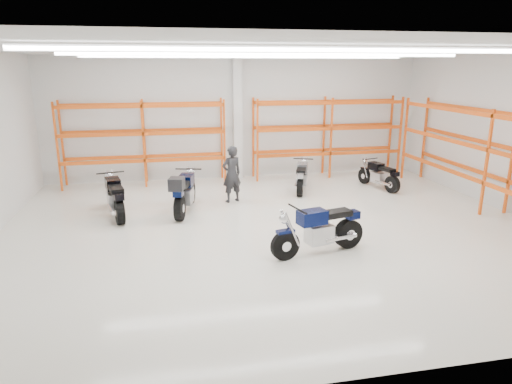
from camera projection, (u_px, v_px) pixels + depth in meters
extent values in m
plane|color=silver|center=(274.00, 229.00, 11.94)|extent=(14.00, 14.00, 0.00)
cube|color=silver|center=(237.00, 118.00, 17.00)|extent=(14.00, 0.02, 4.50)
cube|color=silver|center=(389.00, 222.00, 5.67)|extent=(14.00, 0.02, 4.50)
cube|color=white|center=(276.00, 49.00, 10.73)|extent=(14.00, 12.00, 0.02)
cube|color=white|center=(317.00, 50.00, 7.92)|extent=(10.00, 0.22, 0.10)
cube|color=white|center=(271.00, 54.00, 11.23)|extent=(10.00, 0.22, 0.10)
cube|color=white|center=(249.00, 56.00, 14.06)|extent=(10.00, 0.22, 0.10)
cylinder|color=black|center=(285.00, 246.00, 9.96)|extent=(0.68, 0.29, 0.67)
cylinder|color=black|center=(348.00, 234.00, 10.64)|extent=(0.72, 0.36, 0.69)
cylinder|color=silver|center=(285.00, 246.00, 9.96)|extent=(0.25, 0.20, 0.22)
cylinder|color=silver|center=(348.00, 234.00, 10.64)|extent=(0.29, 0.27, 0.25)
cube|color=#070E36|center=(285.00, 231.00, 9.87)|extent=(0.43, 0.26, 0.07)
cube|color=#B7B7BC|center=(319.00, 234.00, 10.28)|extent=(0.66, 0.53, 0.42)
cube|color=#A5A5AA|center=(335.00, 236.00, 10.48)|extent=(0.79, 0.31, 0.09)
cube|color=#070E36|center=(312.00, 217.00, 10.08)|extent=(0.70, 0.52, 0.31)
cube|color=black|center=(336.00, 214.00, 10.34)|extent=(0.79, 0.50, 0.13)
cube|color=#070E36|center=(352.00, 215.00, 10.55)|extent=(0.34, 0.31, 0.18)
cylinder|color=black|center=(298.00, 209.00, 9.86)|extent=(0.22, 0.77, 0.04)
sphere|color=silver|center=(284.00, 219.00, 9.77)|extent=(0.21, 0.21, 0.21)
cylinder|color=silver|center=(341.00, 238.00, 10.34)|extent=(0.84, 0.29, 0.10)
cylinder|color=black|center=(111.00, 197.00, 13.68)|extent=(0.28, 0.68, 0.67)
cylinder|color=black|center=(120.00, 212.00, 12.22)|extent=(0.35, 0.72, 0.69)
cylinder|color=silver|center=(111.00, 197.00, 13.68)|extent=(0.20, 0.25, 0.22)
cylinder|color=silver|center=(120.00, 212.00, 12.22)|extent=(0.27, 0.29, 0.24)
cube|color=black|center=(110.00, 186.00, 13.59)|extent=(0.25, 0.43, 0.07)
cube|color=#B7B7BC|center=(115.00, 200.00, 12.89)|extent=(0.52, 0.65, 0.42)
cube|color=#A5A5AA|center=(118.00, 208.00, 12.55)|extent=(0.31, 0.79, 0.09)
cube|color=black|center=(113.00, 184.00, 12.95)|extent=(0.51, 0.69, 0.31)
cube|color=black|center=(116.00, 189.00, 12.41)|extent=(0.49, 0.79, 0.13)
cube|color=black|center=(119.00, 196.00, 12.02)|extent=(0.30, 0.34, 0.18)
cylinder|color=black|center=(110.00, 173.00, 13.22)|extent=(0.77, 0.22, 0.04)
sphere|color=silver|center=(109.00, 176.00, 13.56)|extent=(0.21, 0.21, 0.21)
cylinder|color=silver|center=(111.00, 209.00, 12.44)|extent=(0.29, 0.83, 0.10)
cylinder|color=black|center=(191.00, 192.00, 14.14)|extent=(0.30, 0.68, 0.67)
cylinder|color=black|center=(180.00, 208.00, 12.52)|extent=(0.37, 0.72, 0.69)
cylinder|color=silver|center=(191.00, 192.00, 14.14)|extent=(0.21, 0.26, 0.22)
cylinder|color=silver|center=(180.00, 208.00, 12.52)|extent=(0.28, 0.29, 0.25)
cube|color=#071038|center=(191.00, 182.00, 14.05)|extent=(0.26, 0.43, 0.07)
cube|color=#B7B7BC|center=(185.00, 196.00, 13.27)|extent=(0.54, 0.66, 0.42)
cube|color=#A5A5AA|center=(183.00, 204.00, 12.89)|extent=(0.33, 0.79, 0.09)
cube|color=#071038|center=(186.00, 180.00, 13.34)|extent=(0.52, 0.70, 0.31)
cube|color=black|center=(182.00, 185.00, 12.74)|extent=(0.51, 0.80, 0.13)
cube|color=#071038|center=(178.00, 193.00, 12.31)|extent=(0.31, 0.34, 0.18)
cylinder|color=black|center=(188.00, 169.00, 13.64)|extent=(0.77, 0.23, 0.04)
sphere|color=silver|center=(191.00, 172.00, 14.02)|extent=(0.21, 0.21, 0.21)
cylinder|color=silver|center=(176.00, 204.00, 12.85)|extent=(0.31, 0.84, 0.10)
cube|color=black|center=(177.00, 184.00, 12.11)|extent=(0.47, 0.51, 0.34)
cylinder|color=black|center=(303.00, 177.00, 16.26)|extent=(0.32, 0.59, 0.59)
cylinder|color=black|center=(300.00, 187.00, 14.85)|extent=(0.39, 0.63, 0.61)
cylinder|color=silver|center=(303.00, 177.00, 16.26)|extent=(0.20, 0.23, 0.20)
cylinder|color=silver|center=(300.00, 187.00, 14.85)|extent=(0.26, 0.27, 0.22)
cube|color=gray|center=(304.00, 169.00, 16.18)|extent=(0.27, 0.38, 0.06)
cube|color=#B7B7BC|center=(302.00, 179.00, 15.50)|extent=(0.52, 0.61, 0.37)
cube|color=#A5A5AA|center=(301.00, 184.00, 15.17)|extent=(0.36, 0.68, 0.08)
cube|color=gray|center=(302.00, 167.00, 15.56)|extent=(0.51, 0.63, 0.28)
cube|color=black|center=(301.00, 170.00, 15.04)|extent=(0.51, 0.71, 0.12)
cube|color=gray|center=(300.00, 176.00, 14.67)|extent=(0.29, 0.32, 0.16)
cylinder|color=black|center=(303.00, 159.00, 15.82)|extent=(0.65, 0.28, 0.04)
sphere|color=silver|center=(304.00, 162.00, 16.15)|extent=(0.19, 0.19, 0.19)
cylinder|color=silver|center=(296.00, 184.00, 15.16)|extent=(0.35, 0.72, 0.09)
cylinder|color=black|center=(364.00, 176.00, 16.44)|extent=(0.26, 0.57, 0.56)
cylinder|color=black|center=(392.00, 185.00, 15.24)|extent=(0.32, 0.61, 0.58)
cylinder|color=silver|center=(364.00, 176.00, 16.44)|extent=(0.18, 0.22, 0.19)
cylinder|color=silver|center=(392.00, 185.00, 15.24)|extent=(0.24, 0.25, 0.21)
cube|color=black|center=(365.00, 168.00, 16.37)|extent=(0.23, 0.36, 0.06)
cube|color=#B7B7BC|center=(379.00, 177.00, 15.79)|extent=(0.46, 0.56, 0.36)
cube|color=#A5A5AA|center=(386.00, 182.00, 15.51)|extent=(0.29, 0.66, 0.08)
cube|color=black|center=(376.00, 166.00, 15.84)|extent=(0.45, 0.59, 0.26)
cube|color=black|center=(387.00, 169.00, 15.39)|extent=(0.44, 0.67, 0.11)
cube|color=black|center=(395.00, 174.00, 15.07)|extent=(0.27, 0.29, 0.15)
cylinder|color=black|center=(370.00, 159.00, 16.05)|extent=(0.64, 0.21, 0.03)
sphere|color=silver|center=(365.00, 162.00, 16.33)|extent=(0.18, 0.18, 0.18)
cylinder|color=silver|center=(383.00, 183.00, 15.41)|extent=(0.28, 0.70, 0.08)
imported|color=black|center=(232.00, 174.00, 14.11)|extent=(0.75, 0.62, 1.77)
cube|color=white|center=(238.00, 118.00, 16.83)|extent=(0.32, 0.32, 4.50)
cube|color=#DB480A|center=(62.00, 144.00, 15.91)|extent=(0.07, 0.07, 3.00)
cube|color=#DB480A|center=(57.00, 147.00, 15.15)|extent=(0.07, 0.07, 3.00)
cube|color=#DB480A|center=(145.00, 141.00, 16.44)|extent=(0.07, 0.07, 3.00)
cube|color=#DB480A|center=(144.00, 145.00, 15.69)|extent=(0.07, 0.07, 3.00)
cube|color=#DB480A|center=(222.00, 139.00, 16.97)|extent=(0.07, 0.07, 3.00)
cube|color=#DB480A|center=(224.00, 142.00, 16.22)|extent=(0.07, 0.07, 3.00)
cube|color=#DB480A|center=(146.00, 156.00, 16.59)|extent=(5.60, 0.07, 0.12)
cube|color=#DB480A|center=(145.00, 161.00, 15.84)|extent=(5.60, 0.07, 0.12)
cube|color=#DB480A|center=(144.00, 131.00, 16.34)|extent=(5.60, 0.07, 0.12)
cube|color=#DB480A|center=(143.00, 134.00, 15.59)|extent=(5.60, 0.07, 0.12)
cube|color=#DB480A|center=(142.00, 104.00, 16.09)|extent=(5.60, 0.07, 0.12)
cube|color=#DB480A|center=(141.00, 106.00, 15.33)|extent=(5.60, 0.07, 0.12)
cube|color=#DB480A|center=(253.00, 138.00, 17.20)|extent=(0.07, 0.07, 3.00)
cube|color=#DB480A|center=(257.00, 141.00, 16.45)|extent=(0.07, 0.07, 3.00)
cube|color=#DB480A|center=(324.00, 136.00, 17.74)|extent=(0.07, 0.07, 3.00)
cube|color=#DB480A|center=(331.00, 139.00, 16.98)|extent=(0.07, 0.07, 3.00)
cube|color=#DB480A|center=(390.00, 133.00, 18.27)|extent=(0.07, 0.07, 3.00)
cube|color=#DB480A|center=(400.00, 136.00, 17.51)|extent=(0.07, 0.07, 3.00)
cube|color=#DB480A|center=(323.00, 150.00, 17.89)|extent=(5.60, 0.07, 0.12)
cube|color=#DB480A|center=(330.00, 154.00, 17.13)|extent=(5.60, 0.07, 0.12)
cube|color=#DB480A|center=(324.00, 126.00, 17.63)|extent=(5.60, 0.07, 0.12)
cube|color=#DB480A|center=(331.00, 129.00, 16.88)|extent=(5.60, 0.07, 0.12)
cube|color=#DB480A|center=(325.00, 101.00, 17.38)|extent=(5.60, 0.07, 0.12)
cube|color=#DB480A|center=(333.00, 103.00, 16.63)|extent=(5.60, 0.07, 0.12)
cube|color=#DB480A|center=(512.00, 162.00, 12.84)|extent=(0.07, 0.07, 3.00)
cube|color=#DB480A|center=(486.00, 163.00, 12.69)|extent=(0.07, 0.07, 3.00)
cube|color=#DB480A|center=(424.00, 138.00, 17.09)|extent=(0.07, 0.07, 3.00)
cube|color=#DB480A|center=(405.00, 139.00, 16.94)|extent=(0.07, 0.07, 3.00)
cube|color=#DB480A|center=(509.00, 182.00, 12.99)|extent=(0.07, 9.00, 0.12)
cube|color=#DB480A|center=(484.00, 183.00, 12.84)|extent=(0.07, 9.00, 0.12)
cube|color=#DB480A|center=(488.00, 150.00, 12.59)|extent=(0.07, 9.00, 0.12)
cube|color=#DB480A|center=(493.00, 116.00, 12.34)|extent=(0.07, 9.00, 0.12)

